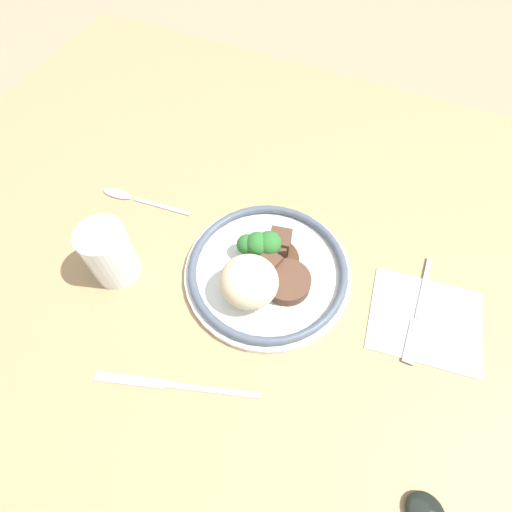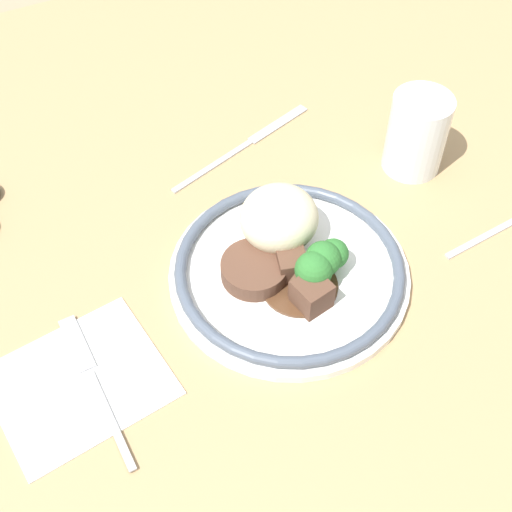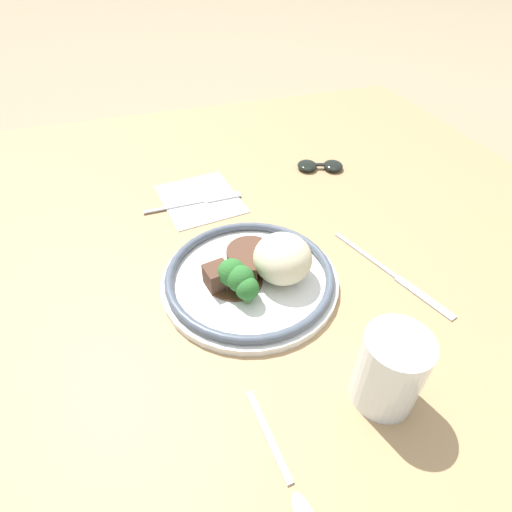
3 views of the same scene
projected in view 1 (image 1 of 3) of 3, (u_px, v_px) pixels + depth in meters
ground_plane at (254, 311)px, 0.59m from camera, size 8.00×8.00×0.00m
dining_table at (254, 307)px, 0.58m from camera, size 1.30×1.12×0.03m
napkin at (425, 320)px, 0.55m from camera, size 0.16×0.15×0.00m
plate at (266, 271)px, 0.57m from camera, size 0.24×0.24×0.07m
juice_glass at (110, 255)px, 0.56m from camera, size 0.07×0.07×0.09m
fork at (417, 317)px, 0.55m from camera, size 0.02×0.17×0.00m
knife at (170, 385)px, 0.50m from camera, size 0.21×0.07×0.00m
spoon at (128, 197)px, 0.66m from camera, size 0.16×0.03×0.01m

